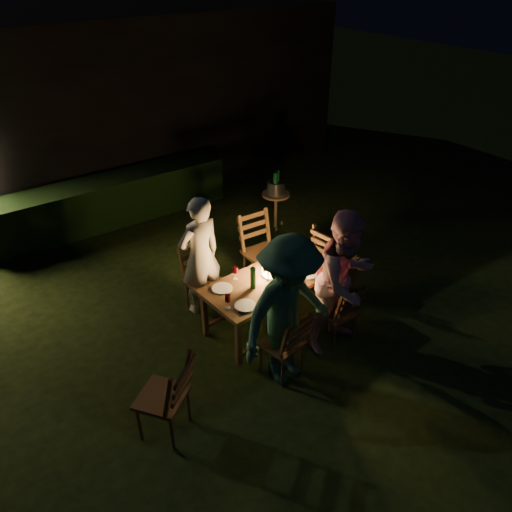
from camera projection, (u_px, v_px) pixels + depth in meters
garden_envelope at (79, 99)px, 9.98m from camera, size 40.00×40.00×3.20m
dining_table at (269, 285)px, 6.18m from camera, size 1.69×0.93×0.68m
chair_near_left at (283, 354)px, 5.61m from camera, size 0.49×0.51×0.93m
chair_near_right at (337, 322)px, 6.11m from camera, size 0.41×0.44×0.90m
chair_far_left at (205, 291)px, 6.61m from camera, size 0.47×0.50×0.99m
chair_far_right at (262, 263)px, 7.14m from camera, size 0.51×0.54×1.08m
chair_end at (334, 269)px, 7.00m from camera, size 0.57×0.54×1.08m
chair_spare at (165, 409)px, 4.91m from camera, size 0.66×0.67×1.03m
person_house_side at (200, 256)px, 6.36m from camera, size 0.63×0.44×1.64m
person_opp_right at (345, 282)px, 5.75m from camera, size 0.92×0.74×1.79m
person_opp_left at (288, 312)px, 5.25m from camera, size 1.22×0.76×1.81m
lantern at (269, 266)px, 6.12m from camera, size 0.16×0.16×0.35m
plate_far_left at (222, 288)px, 5.99m from camera, size 0.25×0.25×0.01m
plate_near_left at (245, 306)px, 5.70m from camera, size 0.25×0.25×0.01m
plate_far_right at (283, 260)px, 6.53m from camera, size 0.25×0.25×0.01m
plate_near_right at (307, 274)px, 6.24m from camera, size 0.25×0.25×0.01m
wineglass_a at (235, 273)px, 6.12m from camera, size 0.06×0.06×0.18m
wineglass_b at (228, 302)px, 5.63m from camera, size 0.06×0.06×0.18m
wineglass_c at (302, 275)px, 6.08m from camera, size 0.06×0.06×0.18m
wineglass_d at (295, 251)px, 6.55m from camera, size 0.06×0.06×0.18m
wineglass_e at (279, 288)px, 5.85m from camera, size 0.06×0.06×0.18m
bottle_table at (253, 278)px, 5.94m from camera, size 0.07×0.07×0.28m
napkin_left at (277, 296)px, 5.85m from camera, size 0.18×0.14×0.01m
napkin_right at (317, 274)px, 6.25m from camera, size 0.18×0.14×0.01m
phone at (245, 312)px, 5.61m from camera, size 0.14×0.07×0.01m
side_table at (276, 197)px, 8.44m from camera, size 0.47×0.47×0.64m
ice_bucket at (276, 187)px, 8.34m from camera, size 0.30×0.30×0.22m
bottle_bucket_a at (275, 186)px, 8.26m from camera, size 0.07×0.07×0.32m
bottle_bucket_b at (277, 183)px, 8.36m from camera, size 0.07×0.07×0.32m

